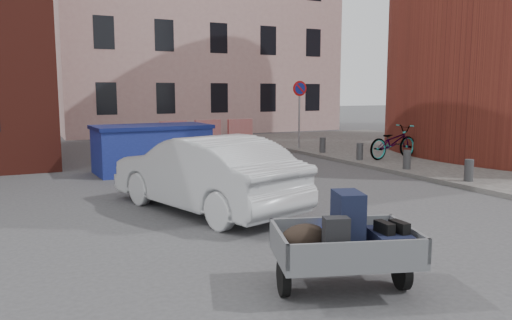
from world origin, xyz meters
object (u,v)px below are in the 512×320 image
silver_car (204,173)px  bicycle (393,142)px  trailer (343,242)px  dumpster (152,148)px

silver_car → bicycle: silver_car is taller
trailer → silver_car: silver_car is taller
dumpster → bicycle: size_ratio=1.60×
trailer → silver_car: (-0.05, 4.58, 0.14)m
dumpster → bicycle: dumpster is taller
trailer → dumpster: size_ratio=0.58×
dumpster → bicycle: 7.91m
trailer → silver_car: bearing=109.0°
silver_car → bicycle: (8.05, 3.72, -0.07)m
dumpster → bicycle: bearing=-13.7°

